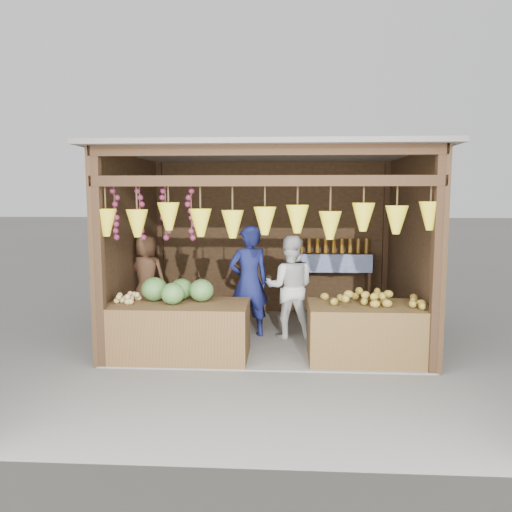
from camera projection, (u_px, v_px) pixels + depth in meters
The scene contains 12 objects.
ground at pixel (268, 336), 7.28m from camera, with size 80.00×80.00×0.00m, color #514F49.
stall_structure at pixel (266, 222), 7.04m from camera, with size 4.30×3.30×2.66m.
back_shelf at pixel (333, 265), 8.39m from camera, with size 1.25×0.32×1.32m.
counter_left at pixel (179, 331), 6.25m from camera, with size 1.74×0.85×0.71m, color #463117.
counter_right at pixel (368, 333), 6.14m from camera, with size 1.45×0.85×0.71m, color #50391A.
stool at pixel (148, 324), 7.36m from camera, with size 0.32×0.32×0.30m, color black.
man_standing at pixel (249, 282), 7.11m from camera, with size 0.59×0.39×1.62m, color navy.
woman_standing at pixel (290, 287), 7.10m from camera, with size 0.72×0.56×1.48m, color silver.
vendor_seated at pixel (147, 275), 7.27m from camera, with size 0.57×0.37×1.17m, color #4F321F.
melon_pile at pixel (179, 289), 6.26m from camera, with size 1.00×0.50×0.32m, color #114314, non-canonical shape.
tanfruit_pile at pixel (127, 297), 6.23m from camera, with size 0.34×0.40×0.13m, color tan, non-canonical shape.
mango_pile at pixel (375, 296), 6.07m from camera, with size 1.40×0.64×0.22m, color #A84E16, non-canonical shape.
Camera 1 is at (0.23, -7.09, 2.04)m, focal length 35.00 mm.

